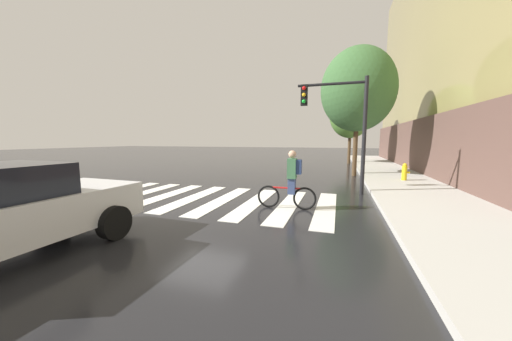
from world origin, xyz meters
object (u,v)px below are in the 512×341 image
Objects in this scene: traffic_light_near at (341,116)px; fire_hydrant at (405,172)px; street_tree_near at (358,90)px; street_tree_mid at (351,115)px; cyclist at (291,180)px.

fire_hydrant is (2.87, 3.17, -2.33)m from traffic_light_near.
street_tree_near is 1.15× the size of street_tree_mid.
cyclist is at bearing -114.71° from traffic_light_near.
fire_hydrant is at bearing 47.78° from traffic_light_near.
cyclist is 3.69m from traffic_light_near.
street_tree_near is (0.83, 5.19, 1.79)m from traffic_light_near.
traffic_light_near reaches higher than cyclist.
cyclist is 7.29m from fire_hydrant.
street_tree_near is (2.12, 8.00, 3.81)m from cyclist.
traffic_light_near is 4.87m from fire_hydrant.
fire_hydrant is at bearing -44.75° from street_tree_near.
traffic_light_near is 0.70× the size of street_tree_mid.
fire_hydrant is 0.11× the size of street_tree_near.
cyclist is 9.11m from street_tree_near.
street_tree_near is at bearing -89.78° from street_tree_mid.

